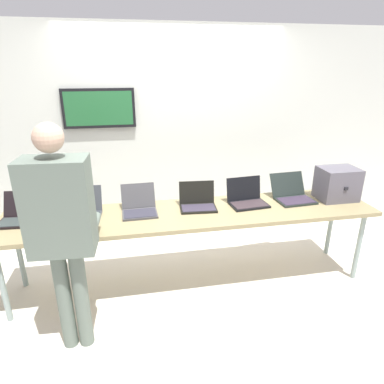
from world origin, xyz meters
TOP-DOWN VIEW (x-y plane):
  - ground at (0.00, 0.00)m, footprint 8.00×8.00m
  - back_wall at (-0.02, 1.13)m, footprint 8.00×0.11m
  - workbench at (0.00, 0.00)m, footprint 3.53×0.70m
  - equipment_box at (1.52, 0.05)m, footprint 0.38×0.30m
  - laptop_station_0 at (-1.52, 0.11)m, footprint 0.40×0.37m
  - laptop_station_1 at (-0.99, 0.10)m, footprint 0.33×0.33m
  - laptop_station_2 at (-0.49, 0.09)m, footprint 0.33×0.35m
  - laptop_station_3 at (0.07, 0.10)m, footprint 0.37×0.30m
  - laptop_station_4 at (0.57, 0.10)m, footprint 0.39×0.32m
  - laptop_station_5 at (1.07, 0.12)m, footprint 0.39×0.40m
  - person at (-1.04, -0.62)m, footprint 0.45×0.60m
  - coffee_mug at (-1.06, -0.25)m, footprint 0.07×0.07m

SIDE VIEW (x-z plane):
  - ground at x=0.00m, z-range -0.04..0.00m
  - workbench at x=0.00m, z-range 0.34..1.12m
  - coffee_mug at x=-1.06m, z-range 0.78..0.87m
  - laptop_station_0 at x=-1.52m, z-range 0.72..0.95m
  - laptop_station_2 at x=-0.49m, z-range 0.72..0.95m
  - laptop_station_3 at x=0.07m, z-range 0.72..0.95m
  - laptop_station_5 at x=1.07m, z-range 0.71..0.96m
  - laptop_station_1 at x=-0.99m, z-range 0.71..0.96m
  - laptop_station_4 at x=0.57m, z-range 0.71..0.96m
  - equipment_box at x=1.52m, z-range 0.78..1.11m
  - person at x=-1.04m, z-range 0.19..1.94m
  - back_wall at x=-0.02m, z-range 0.01..2.54m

